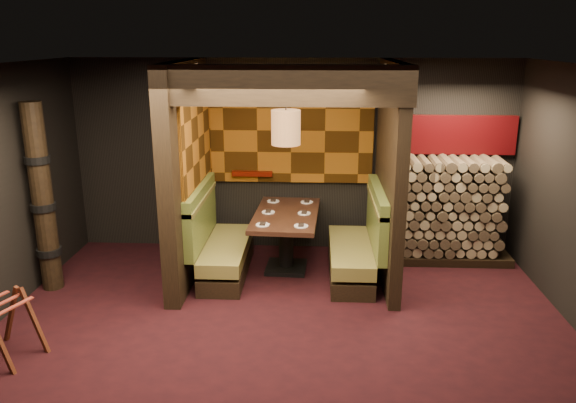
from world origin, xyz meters
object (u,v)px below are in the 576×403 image
(dining_table, at_px, (286,230))
(luggage_rack, at_px, (5,324))
(booth_bench_left, at_px, (219,246))
(totem_column, at_px, (43,200))
(pendant_lamp, at_px, (286,127))
(booth_bench_right, at_px, (358,249))
(firewood_stack, at_px, (451,210))

(dining_table, distance_m, luggage_rack, 3.60)
(booth_bench_left, relative_size, dining_table, 1.00)
(booth_bench_left, relative_size, totem_column, 0.67)
(booth_bench_left, height_order, pendant_lamp, pendant_lamp)
(booth_bench_left, height_order, booth_bench_right, same)
(luggage_rack, relative_size, totem_column, 0.33)
(booth_bench_right, xyz_separation_m, pendant_lamp, (-0.98, 0.13, 1.61))
(dining_table, bearing_deg, pendant_lamp, -90.00)
(dining_table, distance_m, pendant_lamp, 1.42)
(booth_bench_right, distance_m, firewood_stack, 1.56)
(booth_bench_left, xyz_separation_m, dining_table, (0.91, 0.18, 0.19))
(luggage_rack, distance_m, totem_column, 1.85)
(booth_bench_left, bearing_deg, dining_table, 11.42)
(booth_bench_right, distance_m, luggage_rack, 4.29)
(dining_table, height_order, totem_column, totem_column)
(dining_table, xyz_separation_m, pendant_lamp, (0.00, -0.05, 1.42))
(booth_bench_right, xyz_separation_m, firewood_stack, (1.35, 0.70, 0.35))
(booth_bench_right, height_order, luggage_rack, booth_bench_right)
(firewood_stack, bearing_deg, pendant_lamp, -166.38)
(totem_column, bearing_deg, pendant_lamp, 12.85)
(booth_bench_right, bearing_deg, luggage_rack, -149.48)
(booth_bench_left, xyz_separation_m, booth_bench_right, (1.89, 0.00, 0.00))
(booth_bench_left, bearing_deg, pendant_lamp, 8.37)
(pendant_lamp, distance_m, totem_column, 3.18)
(dining_table, xyz_separation_m, luggage_rack, (-2.71, -2.36, -0.23))
(booth_bench_left, distance_m, luggage_rack, 2.82)
(booth_bench_right, height_order, dining_table, booth_bench_right)
(booth_bench_right, xyz_separation_m, totem_column, (-3.98, -0.55, 0.79))
(dining_table, height_order, pendant_lamp, pendant_lamp)
(totem_column, bearing_deg, firewood_stack, 13.19)
(booth_bench_right, bearing_deg, totem_column, -172.14)
(pendant_lamp, height_order, totem_column, pendant_lamp)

